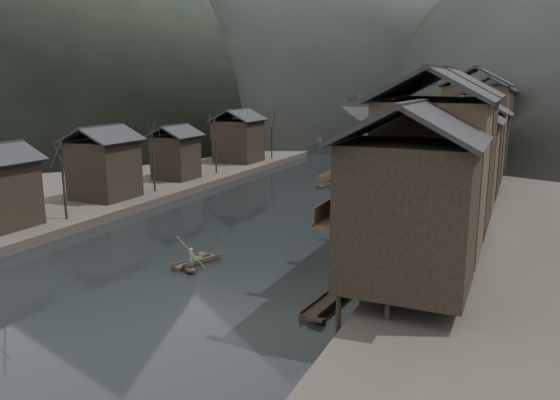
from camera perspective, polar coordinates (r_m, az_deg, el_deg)
The scene contains 12 objects.
water at distance 46.31m, azimuth -6.74°, elevation -5.47°, with size 300.00×300.00×0.00m, color black.
left_bank at distance 97.84m, azimuth -12.38°, elevation 4.09°, with size 40.00×200.00×1.20m, color #2D2823.
stilt_houses at distance 57.35m, azimuth 18.62°, elevation 6.48°, with size 9.00×67.60×15.95m.
left_houses at distance 72.79m, azimuth -12.64°, elevation 5.36°, with size 8.10×53.20×8.73m.
bare_trees at distance 68.24m, azimuth -11.79°, elevation 5.94°, with size 3.92×61.30×7.84m.
moored_sampans at distance 67.38m, azimuth 14.62°, elevation 0.02°, with size 2.79×74.55×0.47m.
midriver_boats at distance 94.68m, azimuth 9.33°, elevation 3.71°, with size 14.04×44.50×0.45m.
stone_bridge at distance 112.43m, azimuth 12.50°, elevation 7.43°, with size 40.00×6.00×9.00m.
hero_sampan at distance 43.45m, azimuth -8.71°, elevation -6.45°, with size 2.23×4.42×0.43m.
cargo_heap at distance 43.47m, azimuth -8.67°, elevation -5.72°, with size 0.98×1.28×0.59m, color black.
boatman at distance 41.68m, azimuth -9.23°, elevation -5.75°, with size 0.61×0.40×1.66m, color slate.
bamboo_pole at distance 40.85m, azimuth -9.13°, elevation -2.29°, with size 0.06×0.06×4.61m, color #8C7A51.
Camera 1 is at (22.90, -37.71, 14.05)m, focal length 35.00 mm.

